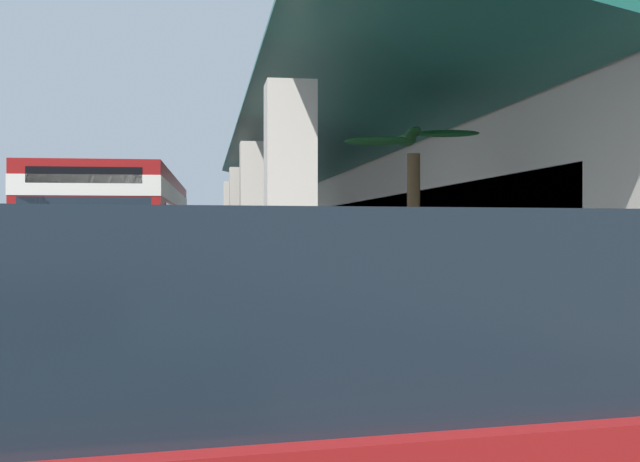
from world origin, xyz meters
The scene contains 5 objects.
ground centered at (0.00, 8.00, 0.00)m, with size 120.00×120.00×0.00m, color #2D2D30.
curb_strip centered at (2.54, 4.79, 0.06)m, with size 29.97×0.50×0.12m, color #9E998E.
transit_bus centered at (1.24, 1.72, 1.85)m, with size 11.26×2.98×3.34m.
parked_suv_red centered at (17.22, 4.37, 1.02)m, with size 3.11×5.01×1.97m.
potted_palm centered at (11.19, 6.20, 0.91)m, with size 1.72×1.67×3.15m.
Camera 1 is at (20.83, 3.62, 1.89)m, focal length 44.94 mm.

